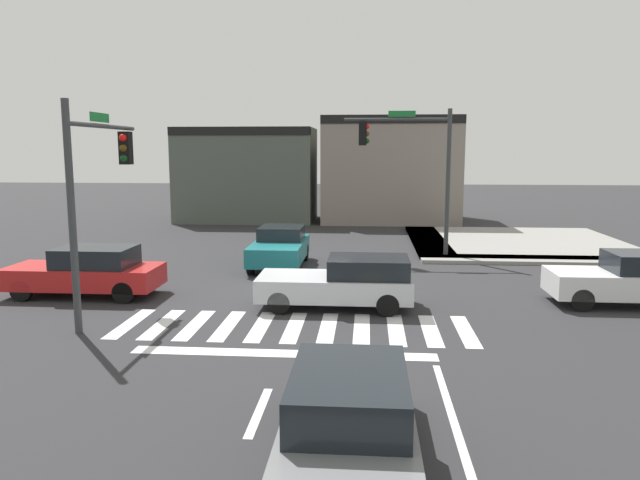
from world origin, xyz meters
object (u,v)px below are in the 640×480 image
object	(u,v)px
car_gray	(349,419)
car_white	(630,279)
traffic_signal_southwest	(98,175)
traffic_signal_northeast	(412,157)
car_teal	(280,247)
car_silver	(344,282)
car_red	(87,271)

from	to	relation	value
car_gray	car_white	size ratio (longest dim) A/B	1.13
traffic_signal_southwest	traffic_signal_northeast	size ratio (longest dim) A/B	0.93
car_white	car_teal	xyz separation A→B (m)	(-10.93, 5.01, -0.02)
car_teal	car_silver	bearing A→B (deg)	24.62
car_gray	car_teal	world-z (taller)	same
car_white	traffic_signal_southwest	bearing A→B (deg)	9.03
car_silver	car_gray	bearing A→B (deg)	92.77
traffic_signal_northeast	car_red	distance (m)	13.25
car_teal	traffic_signal_southwest	bearing A→B (deg)	-26.87
car_red	car_silver	bearing A→B (deg)	174.62
car_gray	car_red	bearing A→B (deg)	41.02
car_red	car_silver	xyz separation A→B (m)	(7.93, -0.75, -0.02)
car_white	car_silver	size ratio (longest dim) A/B	0.96
car_teal	traffic_signal_northeast	bearing A→B (deg)	114.89
car_silver	car_red	bearing A→B (deg)	-5.38
traffic_signal_southwest	car_silver	distance (m)	7.26
traffic_signal_southwest	car_red	bearing A→B (deg)	34.47
traffic_signal_northeast	car_gray	size ratio (longest dim) A/B	1.29
car_silver	car_teal	xyz separation A→B (m)	(-2.70, 5.89, 0.02)
traffic_signal_southwest	car_teal	bearing A→B (deg)	-26.87
traffic_signal_southwest	car_red	xyz separation A→B (m)	(-1.51, 2.20, -3.04)
car_gray	car_white	bearing A→B (deg)	-38.71
traffic_signal_northeast	car_teal	world-z (taller)	traffic_signal_northeast
car_red	car_gray	distance (m)	12.73
traffic_signal_southwest	traffic_signal_northeast	world-z (taller)	traffic_signal_northeast
car_red	car_teal	distance (m)	7.33
traffic_signal_northeast	car_white	world-z (taller)	traffic_signal_northeast
car_silver	car_teal	bearing A→B (deg)	-65.38
car_gray	car_white	distance (m)	12.48
traffic_signal_southwest	car_gray	bearing A→B (deg)	-137.26
car_red	car_white	xyz separation A→B (m)	(16.16, 0.13, 0.01)
traffic_signal_southwest	car_white	bearing A→B (deg)	-80.97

